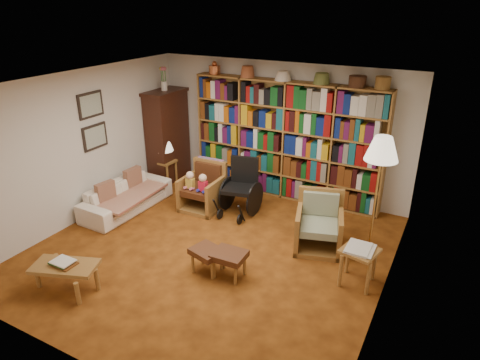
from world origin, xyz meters
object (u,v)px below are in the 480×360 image
Objects in this scene: armchair_sage at (321,226)px; footstool_a at (207,253)px; armchair_leather at (205,189)px; wheelchair at (241,188)px; coffee_table at (65,268)px; sofa at (126,196)px; footstool_b at (229,257)px; side_table_papers at (359,256)px; side_table_lamp at (166,167)px; floor_lamp at (382,153)px.

footstool_a is at bearing -129.88° from armchair_sage.
wheelchair reaches higher than armchair_leather.
sofa is at bearing 112.46° from coffee_table.
armchair_leather reaches higher than footstool_a.
footstool_a is at bearing -110.34° from sofa.
footstool_b is at bearing 35.41° from coffee_table.
armchair_leather is 0.95× the size of armchair_sage.
armchair_leather is 3.18m from side_table_papers.
armchair_leather is (1.28, -0.53, -0.01)m from side_table_lamp.
coffee_table is at bearing -155.80° from sofa.
side_table_papers is at bearing 29.89° from coffee_table.
wheelchair is 0.56× the size of floor_lamp.
armchair_leather is 2.30m from armchair_sage.
sofa is at bearing -154.63° from wheelchair.
side_table_papers is 1.22× the size of footstool_b.
wheelchair reaches higher than coffee_table.
armchair_sage reaches higher than sofa.
armchair_leather reaches higher than footstool_b.
wheelchair reaches higher than side_table_lamp.
wheelchair is 2.59m from side_table_papers.
sofa is at bearing 157.93° from footstool_a.
armchair_leather is at bearing 123.37° from footstool_a.
armchair_sage is 1.59m from footstool_b.
sofa is at bearing -172.28° from armchair_sage.
footstool_b is at bearing -107.00° from sofa.
armchair_sage is 1.66m from wheelchair.
sofa is 1.94× the size of armchair_sage.
wheelchair is at bearing 165.63° from armchair_sage.
side_table_lamp is at bearing 6.16° from sofa.
side_table_lamp is 4.45m from floor_lamp.
footstool_b is (1.44, -1.65, -0.05)m from armchair_leather.
wheelchair is 3.16m from coffee_table.
armchair_sage is 0.98× the size of coffee_table.
armchair_sage is 1.43m from floor_lamp.
coffee_table is (-3.32, -1.91, -0.11)m from side_table_papers.
armchair_sage is (3.46, 0.47, 0.07)m from sofa.
footstool_b is at bearing -38.68° from side_table_lamp.
side_table_lamp is at bearing 105.99° from coffee_table.
coffee_table is at bearing -144.59° from footstool_b.
side_table_lamp is at bearing 167.00° from armchair_sage.
side_table_papers is (3.02, -0.98, 0.08)m from armchair_leather.
footstool_b is (0.33, 0.04, 0.02)m from footstool_a.
footstool_a is (2.29, -0.93, 0.03)m from sofa.
side_table_lamp is 4.56m from side_table_papers.
armchair_sage is at bearing -7.25° from armchair_leather.
armchair_sage is at bearing 137.19° from side_table_papers.
side_table_lamp is 3.26m from footstool_a.
floor_lamp is 4.52m from coffee_table.
footstool_a is at bearing 40.36° from coffee_table.
side_table_papers is at bearing -91.25° from sofa.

